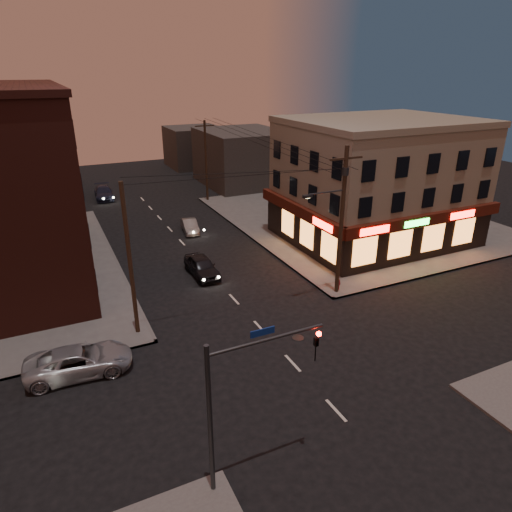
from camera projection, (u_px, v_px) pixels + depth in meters
ground at (293, 363)px, 24.27m from camera, size 120.00×120.00×0.00m
sidewalk_ne at (353, 218)px, 47.23m from camera, size 24.00×28.00×0.15m
pizza_building at (377, 181)px, 39.74m from camera, size 15.85×12.85×10.50m
bg_building_ne_a at (243, 157)px, 60.15m from camera, size 10.00×12.00×7.00m
bg_building_nw at (15, 166)px, 52.56m from camera, size 9.00×10.00×8.00m
bg_building_ne_b at (195, 147)px, 71.21m from camera, size 8.00×8.00×6.00m
utility_pole_main at (341, 214)px, 29.55m from camera, size 4.20×0.44×10.00m
utility_pole_far at (206, 161)px, 51.85m from camera, size 0.26×0.26×9.00m
utility_pole_west at (130, 261)px, 25.20m from camera, size 0.24×0.24×9.00m
traffic_signal at (237, 393)px, 15.79m from camera, size 4.49×0.32×6.47m
suv_cross at (79, 361)px, 23.24m from camera, size 5.43×2.81×1.46m
sedan_near at (202, 266)px, 34.22m from camera, size 1.83×4.39×1.48m
sedan_mid at (190, 226)px, 43.28m from camera, size 1.79×3.85×1.22m
sedan_far at (104, 193)px, 54.23m from camera, size 2.36×5.11×1.45m
fire_hydrant at (338, 284)px, 31.85m from camera, size 0.35×0.35×0.79m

